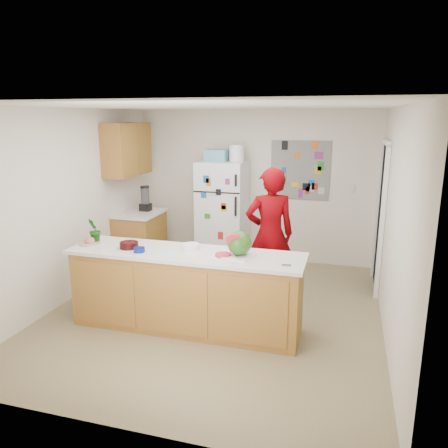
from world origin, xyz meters
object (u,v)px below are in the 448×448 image
(person, at_px, (270,235))
(watermelon, at_px, (239,243))
(cherry_bowl, at_px, (129,245))
(refrigerator, at_px, (223,213))

(person, bearing_deg, watermelon, 60.40)
(person, relative_size, cherry_bowl, 8.38)
(refrigerator, height_order, person, person)
(refrigerator, height_order, cherry_bowl, refrigerator)
(watermelon, distance_m, cherry_bowl, 1.30)
(cherry_bowl, bearing_deg, person, 38.37)
(refrigerator, xyz_separation_m, person, (1.01, -1.28, 0.04))
(watermelon, height_order, cherry_bowl, watermelon)
(cherry_bowl, bearing_deg, refrigerator, 80.12)
(person, height_order, cherry_bowl, person)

